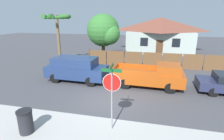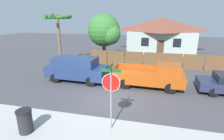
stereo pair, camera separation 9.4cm
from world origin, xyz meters
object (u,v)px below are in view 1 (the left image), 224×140
palm_tree (57,22)px  orange_pickup (151,76)px  oak_tree (104,31)px  red_suv (76,68)px  stop_sign (112,87)px  trash_bin (26,121)px  house (160,34)px

palm_tree → orange_pickup: 10.43m
orange_pickup → palm_tree: bearing=160.3°
orange_pickup → oak_tree: bearing=129.4°
red_suv → orange_pickup: red_suv is taller
red_suv → orange_pickup: bearing=1.9°
orange_pickup → stop_sign: bearing=-104.6°
stop_sign → trash_bin: 4.04m
stop_sign → trash_bin: (-3.59, -1.07, -1.50)m
stop_sign → palm_tree: bearing=128.2°
house → red_suv: size_ratio=2.04×
red_suv → orange_pickup: (5.74, -0.01, -0.16)m
palm_tree → orange_pickup: (9.12, -3.61, -3.56)m
palm_tree → trash_bin: 11.57m
trash_bin → house: bearing=73.7°
trash_bin → oak_tree: bearing=90.4°
oak_tree → red_suv: (-0.42, -6.93, -2.35)m
oak_tree → palm_tree: oak_tree is taller
house → oak_tree: (-6.23, -7.49, 0.86)m
oak_tree → orange_pickup: bearing=-52.5°
oak_tree → red_suv: 7.33m
orange_pickup → stop_sign: (-1.63, -5.49, 1.18)m
red_suv → oak_tree: bearing=88.5°
orange_pickup → trash_bin: orange_pickup is taller
orange_pickup → trash_bin: bearing=-126.6°
palm_tree → stop_sign: 12.03m
house → trash_bin: house is taller
oak_tree → red_suv: oak_tree is taller
house → red_suv: (-6.64, -14.42, -1.49)m
oak_tree → trash_bin: (0.10, -13.50, -2.83)m
oak_tree → trash_bin: oak_tree is taller
house → stop_sign: (-2.53, -19.92, -0.47)m
palm_tree → red_suv: size_ratio=1.08×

